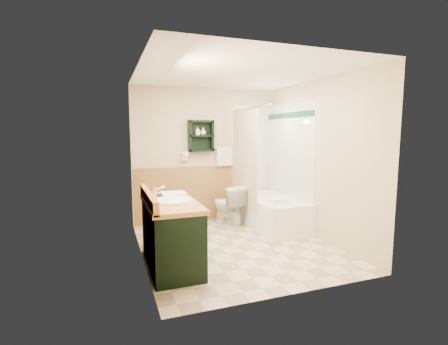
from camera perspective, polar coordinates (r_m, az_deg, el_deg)
floor at (r=4.76m, az=2.06°, el=-12.71°), size 3.00×3.00×0.00m
back_wall at (r=5.93m, az=-3.41°, el=3.08°), size 2.60×0.04×2.40m
left_wall at (r=4.19m, az=-14.86°, el=1.20°), size 0.04×3.00×2.40m
right_wall at (r=5.14m, az=15.90°, el=2.21°), size 0.04×3.00×2.40m
ceiling at (r=4.55m, az=2.20°, el=17.30°), size 2.60×3.00×0.04m
wainscot_left at (r=4.32m, az=-14.10°, el=-8.07°), size 2.98×2.98×1.00m
wainscot_back at (r=5.99m, az=-3.27°, el=-3.64°), size 2.58×2.58×1.00m
mirror_frame at (r=3.63m, az=-13.43°, el=5.12°), size 1.30×1.30×1.00m
mirror_glass at (r=3.63m, az=-13.35°, el=5.13°), size 1.20×1.20×0.90m
tile_right at (r=5.76m, az=11.16°, el=1.34°), size 1.50×1.50×2.10m
tile_back at (r=6.27m, az=5.73°, el=1.90°), size 0.95×0.95×2.10m
tile_accent at (r=5.73m, az=11.27°, el=9.82°), size 1.50×1.50×0.10m
wall_shelf at (r=5.78m, az=-4.07°, el=6.44°), size 0.45×0.15×0.55m
hair_dryer at (r=5.74m, az=-6.99°, el=2.91°), size 0.10×0.24×0.18m
towel_bar at (r=5.97m, az=0.00°, el=4.56°), size 0.40×0.06×0.40m
curtain_rod at (r=5.39m, az=4.43°, el=11.18°), size 0.03×1.60×0.03m
shower_curtain at (r=5.56m, az=3.60°, el=2.29°), size 1.05×1.05×1.70m
vanity at (r=4.02m, az=-9.30°, el=-10.53°), size 0.59×1.26×0.80m
bathtub at (r=5.65m, az=8.29°, el=-6.93°), size 0.76×1.50×0.51m
toilet at (r=5.69m, az=0.69°, el=-5.78°), size 0.56×0.78×0.69m
counter_towel at (r=4.24m, az=-8.89°, el=-3.73°), size 0.31×0.24×0.04m
vanity_book at (r=4.10m, az=-12.32°, el=-3.04°), size 0.14×0.09×0.20m
tub_towel at (r=5.20m, az=9.34°, el=-4.91°), size 0.24×0.20×0.07m
soap_bottle_a at (r=5.76m, az=-4.67°, el=6.92°), size 0.07×0.15×0.07m
soap_bottle_b at (r=5.78m, az=-3.71°, el=7.10°), size 0.12×0.14×0.10m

